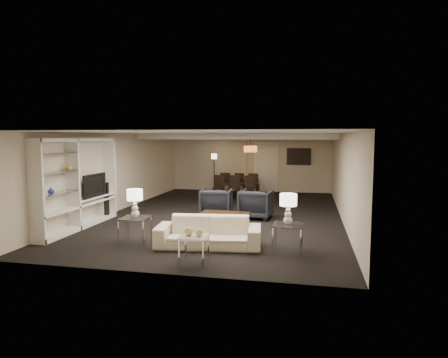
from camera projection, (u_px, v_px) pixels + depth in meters
name	position (u px, v px, depth m)	size (l,w,h in m)	color
floor	(224.00, 214.00, 12.32)	(11.00, 11.00, 0.00)	black
ceiling	(224.00, 133.00, 12.06)	(7.00, 11.00, 0.02)	silver
wall_back	(250.00, 163.00, 17.54)	(7.00, 0.02, 2.50)	beige
wall_front	(157.00, 203.00, 6.85)	(7.00, 0.02, 2.50)	beige
wall_left	(119.00, 172.00, 12.92)	(0.02, 11.00, 2.50)	beige
wall_right	(343.00, 176.00, 11.46)	(0.02, 11.00, 2.50)	beige
ceiling_soffit	(243.00, 137.00, 15.48)	(7.00, 4.00, 0.20)	silver
curtains	(230.00, 164.00, 17.66)	(1.50, 0.12, 2.40)	beige
door	(266.00, 168.00, 17.39)	(0.90, 0.05, 2.10)	silver
painting	(299.00, 157.00, 17.03)	(0.95, 0.04, 0.65)	#142D38
media_unit	(79.00, 184.00, 10.36)	(0.38, 3.40, 2.35)	white
pendant_light	(250.00, 149.00, 15.46)	(0.52, 0.52, 0.24)	#D8591E
sofa	(208.00, 232.00, 8.64)	(2.26, 0.88, 0.66)	beige
coffee_table	(224.00, 222.00, 10.20)	(1.24, 0.72, 0.44)	black
armchair_left	(216.00, 203.00, 11.96)	(0.90, 0.92, 0.84)	black
armchair_right	(256.00, 204.00, 11.71)	(0.90, 0.92, 0.84)	black
side_table_left	(136.00, 230.00, 9.00)	(0.62, 0.62, 0.58)	white
side_table_right	(288.00, 238.00, 8.29)	(0.62, 0.62, 0.58)	white
table_lamp_left	(135.00, 203.00, 8.93)	(0.35, 0.35, 0.64)	white
table_lamp_right	(288.00, 209.00, 8.22)	(0.35, 0.35, 0.64)	beige
marble_table	(194.00, 249.00, 7.58)	(0.52, 0.52, 0.52)	silver
gold_gourd_a	(189.00, 231.00, 7.56)	(0.17, 0.17, 0.17)	tan
gold_gourd_b	(199.00, 232.00, 7.52)	(0.14, 0.14, 0.14)	#ECB67D
television	(91.00, 185.00, 10.90)	(0.14, 1.10, 0.63)	black
vase_blue	(51.00, 191.00, 9.25)	(0.16, 0.16, 0.16)	#2636A7
vase_amber	(69.00, 167.00, 9.91)	(0.15, 0.15, 0.16)	#B6983C
floor_speaker	(106.00, 201.00, 11.59)	(0.12, 0.12, 1.07)	black
dining_table	(237.00, 189.00, 15.85)	(1.75, 0.98, 0.62)	black
chair_nl	(219.00, 187.00, 15.32)	(0.42, 0.42, 0.92)	black
chair_nm	(234.00, 188.00, 15.20)	(0.42, 0.42, 0.92)	black
chair_nr	(249.00, 188.00, 15.07)	(0.42, 0.42, 0.92)	black
chair_fl	(226.00, 183.00, 16.59)	(0.42, 0.42, 0.92)	black
chair_fm	(240.00, 184.00, 16.46)	(0.42, 0.42, 0.92)	black
chair_fr	(254.00, 184.00, 16.34)	(0.42, 0.42, 0.92)	black
floor_lamp	(214.00, 173.00, 17.10)	(0.24, 0.24, 1.67)	black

